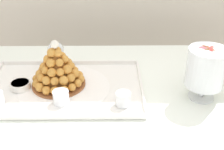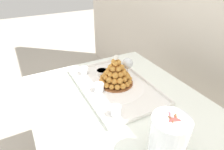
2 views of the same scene
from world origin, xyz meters
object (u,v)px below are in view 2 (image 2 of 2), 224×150
dessert_cup_left (84,71)px  macaron_goblet (169,134)px  serving_tray (115,86)px  creme_brulee_ramekin (102,72)px  dessert_cup_mid_left (99,88)px  croquembouche (116,73)px  wine_glass (128,64)px  dessert_cup_centre (116,111)px

dessert_cup_left → macaron_goblet: (0.79, 0.05, 0.10)m
serving_tray → creme_brulee_ramekin: creme_brulee_ramekin is taller
dessert_cup_left → macaron_goblet: bearing=3.4°
dessert_cup_mid_left → macaron_goblet: macaron_goblet is taller
croquembouche → wine_glass: (-0.02, 0.10, 0.03)m
dessert_cup_left → macaron_goblet: size_ratio=0.26×
serving_tray → dessert_cup_left: (-0.24, -0.11, 0.02)m
croquembouche → dessert_cup_mid_left: 0.14m
dessert_cup_mid_left → creme_brulee_ramekin: (-0.18, 0.10, -0.01)m
macaron_goblet → wine_glass: 0.62m
dessert_cup_mid_left → macaron_goblet: 0.55m
croquembouche → dessert_cup_left: 0.26m
macaron_goblet → wine_glass: size_ratio=1.44×
croquembouche → creme_brulee_ramekin: size_ratio=2.76×
dessert_cup_left → dessert_cup_mid_left: bearing=0.8°
serving_tray → wine_glass: size_ratio=4.10×
dessert_cup_mid_left → dessert_cup_centre: size_ratio=1.10×
dessert_cup_centre → dessert_cup_left: bearing=178.8°
dessert_cup_left → wine_glass: wine_glass is taller
dessert_cup_mid_left → creme_brulee_ramekin: size_ratio=0.76×
serving_tray → wine_glass: wine_glass is taller
dessert_cup_left → dessert_cup_mid_left: size_ratio=0.96×
croquembouche → dessert_cup_left: bearing=-147.9°
serving_tray → dessert_cup_left: size_ratio=10.89×
wine_glass → creme_brulee_ramekin: bearing=-137.5°
dessert_cup_mid_left → wine_glass: bearing=101.5°
dessert_cup_centre → croquembouche: bearing=151.3°
serving_tray → macaron_goblet: size_ratio=2.86×
croquembouche → macaron_goblet: bearing=-8.7°
serving_tray → dessert_cup_left: bearing=-154.9°
dessert_cup_centre → macaron_goblet: bearing=10.3°
creme_brulee_ramekin → wine_glass: 0.20m
dessert_cup_left → wine_glass: 0.32m
dessert_cup_centre → macaron_goblet: 0.33m
serving_tray → creme_brulee_ramekin: (-0.18, -0.00, 0.02)m
macaron_goblet → dessert_cup_centre: bearing=-169.7°
creme_brulee_ramekin → macaron_goblet: 0.73m
croquembouche → dessert_cup_mid_left: size_ratio=3.63×
serving_tray → croquembouche: (-0.03, 0.02, 0.08)m
creme_brulee_ramekin → dessert_cup_mid_left: bearing=-30.1°
croquembouche → macaron_goblet: (0.57, -0.09, 0.05)m
dessert_cup_mid_left → dessert_cup_centre: (0.23, -0.01, 0.00)m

